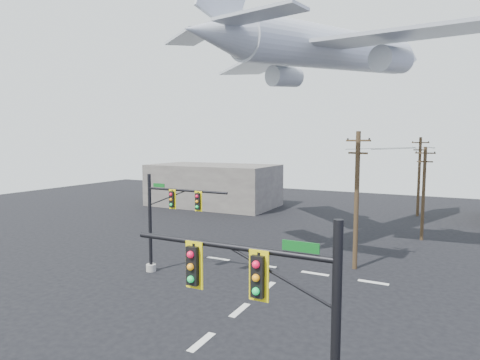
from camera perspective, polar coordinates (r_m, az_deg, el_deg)
The scene contains 10 objects.
ground at distance 20.46m, azimuth -5.49°, elevation -21.97°, with size 120.00×120.00×0.00m, color black.
lane_markings at distance 24.70m, azimuth 1.42°, elevation -16.91°, with size 14.00×21.20×0.01m.
signal_mast_near at distance 11.90m, azimuth 6.45°, elevation -21.79°, with size 6.75×0.82×7.49m.
signal_mast_far at distance 28.83m, azimuth -10.62°, elevation -5.81°, with size 6.71×0.78×7.11m.
utility_pole_a at distance 30.49m, azimuth 16.25°, elevation -2.45°, with size 1.90×0.97×10.16m.
utility_pole_b at distance 41.72m, azimuth 24.65°, elevation -1.52°, with size 1.80×0.43×8.92m.
utility_pole_c at distance 54.87m, azimuth 24.12°, elevation 0.64°, with size 2.02×0.52×9.92m.
power_lines at distance 42.10m, azimuth 23.21°, elevation 4.22°, with size 5.76×24.94×0.15m.
airliner at distance 37.70m, azimuth 13.32°, elevation 17.58°, with size 28.57×31.08×8.46m.
building_left at distance 58.80m, azimuth -3.80°, elevation -0.73°, with size 18.00×10.00×6.00m, color slate.
Camera 1 is at (9.76, -15.30, 9.46)m, focal length 30.00 mm.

